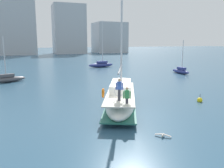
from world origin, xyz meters
TOP-DOWN VIEW (x-y plane):
  - ground_plane at (0.00, 0.00)m, footprint 400.00×400.00m
  - main_sailboat at (0.20, 1.62)m, footprint 6.27×9.71m
  - moored_sloop_near at (-9.22, 19.24)m, footprint 4.74×2.77m
  - moored_sloop_far at (8.85, 32.62)m, footprint 5.89×2.03m
  - moored_catamaran at (18.77, 17.93)m, footprint 1.08×4.48m
  - seagull at (0.22, -4.74)m, footprint 0.79×0.78m
  - mooring_buoy at (8.10, 1.06)m, footprint 0.50×0.50m
  - waterfront_buildings at (-2.78, 92.96)m, footprint 82.68×17.27m

SIDE VIEW (x-z plane):
  - ground_plane at x=0.00m, z-range 0.00..0.00m
  - seagull at x=0.22m, z-range 0.05..0.21m
  - mooring_buoy at x=8.10m, z-range -0.27..0.58m
  - moored_catamaran at x=18.77m, z-range -2.43..3.40m
  - moored_sloop_near at x=-9.22m, z-range -2.62..3.63m
  - moored_sloop_far at x=8.85m, z-range -4.35..5.63m
  - main_sailboat at x=0.20m, z-range -4.86..6.66m
  - waterfront_buildings at x=-2.78m, z-range -1.34..21.82m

